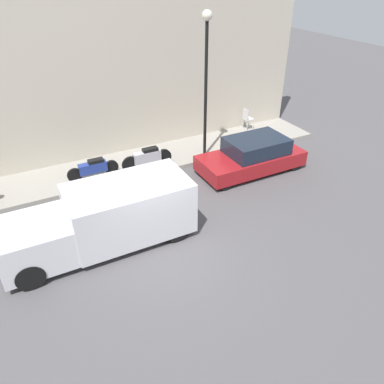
{
  "coord_description": "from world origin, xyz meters",
  "views": [
    {
      "loc": [
        -7.68,
        3.04,
        7.01
      ],
      "look_at": [
        1.38,
        -1.71,
        0.6
      ],
      "focal_mm": 35.0,
      "sensor_mm": 36.0,
      "label": 1
    }
  ],
  "objects_px": {
    "streetlamp": "(206,64)",
    "cafe_chair": "(247,118)",
    "parked_car": "(252,156)",
    "scooter_silver": "(147,158)",
    "delivery_van": "(102,218)",
    "motorcycle_blue": "(93,168)"
  },
  "relations": [
    {
      "from": "delivery_van",
      "to": "streetlamp",
      "type": "xyz_separation_m",
      "value": [
        3.43,
        -5.17,
        2.88
      ]
    },
    {
      "from": "parked_car",
      "to": "cafe_chair",
      "type": "bearing_deg",
      "value": -31.67
    },
    {
      "from": "streetlamp",
      "to": "cafe_chair",
      "type": "xyz_separation_m",
      "value": [
        1.5,
        -3.11,
        -3.08
      ]
    },
    {
      "from": "motorcycle_blue",
      "to": "streetlamp",
      "type": "height_order",
      "value": "streetlamp"
    },
    {
      "from": "delivery_van",
      "to": "scooter_silver",
      "type": "xyz_separation_m",
      "value": [
        3.47,
        -2.7,
        -0.31
      ]
    },
    {
      "from": "parked_car",
      "to": "delivery_van",
      "type": "relative_size",
      "value": 0.78
    },
    {
      "from": "delivery_van",
      "to": "motorcycle_blue",
      "type": "relative_size",
      "value": 2.77
    },
    {
      "from": "motorcycle_blue",
      "to": "cafe_chair",
      "type": "height_order",
      "value": "cafe_chair"
    },
    {
      "from": "delivery_van",
      "to": "motorcycle_blue",
      "type": "height_order",
      "value": "delivery_van"
    },
    {
      "from": "delivery_van",
      "to": "cafe_chair",
      "type": "distance_m",
      "value": 9.65
    },
    {
      "from": "scooter_silver",
      "to": "cafe_chair",
      "type": "xyz_separation_m",
      "value": [
        1.47,
        -5.58,
        0.11
      ]
    },
    {
      "from": "delivery_van",
      "to": "streetlamp",
      "type": "bearing_deg",
      "value": -56.46
    },
    {
      "from": "motorcycle_blue",
      "to": "streetlamp",
      "type": "relative_size",
      "value": 0.35
    },
    {
      "from": "parked_car",
      "to": "motorcycle_blue",
      "type": "height_order",
      "value": "parked_car"
    },
    {
      "from": "streetlamp",
      "to": "delivery_van",
      "type": "bearing_deg",
      "value": 123.54
    },
    {
      "from": "cafe_chair",
      "to": "scooter_silver",
      "type": "bearing_deg",
      "value": 104.72
    },
    {
      "from": "delivery_van",
      "to": "cafe_chair",
      "type": "relative_size",
      "value": 5.35
    },
    {
      "from": "cafe_chair",
      "to": "streetlamp",
      "type": "bearing_deg",
      "value": 115.81
    },
    {
      "from": "streetlamp",
      "to": "cafe_chair",
      "type": "relative_size",
      "value": 5.56
    },
    {
      "from": "scooter_silver",
      "to": "streetlamp",
      "type": "height_order",
      "value": "streetlamp"
    },
    {
      "from": "delivery_van",
      "to": "cafe_chair",
      "type": "bearing_deg",
      "value": -59.22
    },
    {
      "from": "parked_car",
      "to": "delivery_van",
      "type": "height_order",
      "value": "delivery_van"
    }
  ]
}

